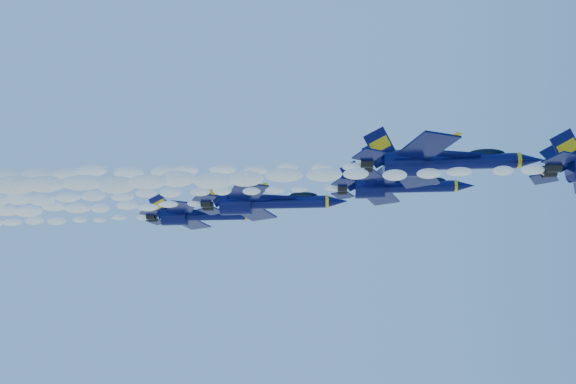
# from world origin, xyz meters

# --- Properties ---
(smoke_trail_jet_lead) EXTENTS (47.08, 1.76, 1.59)m
(smoke_trail_jet_lead) POSITION_xyz_m (-12.37, -10.87, 148.46)
(smoke_trail_jet_lead) COLOR white
(jet_second) EXTENTS (16.36, 13.42, 6.08)m
(jet_second) POSITION_xyz_m (3.33, -6.98, 151.16)
(jet_second) COLOR #070A3B
(smoke_trail_jet_second) EXTENTS (47.08, 1.82, 1.64)m
(smoke_trail_jet_second) POSITION_xyz_m (-27.20, -6.98, 150.77)
(smoke_trail_jet_second) COLOR white
(jet_third) EXTENTS (14.96, 12.27, 5.56)m
(jet_third) POSITION_xyz_m (0.92, 5.69, 153.43)
(jet_third) COLOR #070A3B
(smoke_trail_jet_third) EXTENTS (47.08, 1.67, 1.50)m
(smoke_trail_jet_third) POSITION_xyz_m (-29.02, 5.69, 153.04)
(smoke_trail_jet_third) COLOR white
(jet_fourth) EXTENTS (17.81, 14.61, 6.62)m
(jet_fourth) POSITION_xyz_m (-14.29, 12.53, 154.24)
(jet_fourth) COLOR #070A3B
(smoke_trail_jet_fourth) EXTENTS (47.08, 1.98, 1.79)m
(smoke_trail_jet_fourth) POSITION_xyz_m (-45.44, 12.53, 153.83)
(smoke_trail_jet_fourth) COLOR white
(jet_fifth) EXTENTS (15.78, 12.95, 5.86)m
(jet_fifth) POSITION_xyz_m (-24.29, 21.03, 155.43)
(jet_fifth) COLOR #070A3B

